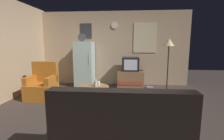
{
  "coord_description": "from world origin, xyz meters",
  "views": [
    {
      "loc": [
        0.48,
        -3.41,
        1.44
      ],
      "look_at": [
        0.11,
        0.9,
        0.75
      ],
      "focal_mm": 26.56,
      "sensor_mm": 36.0,
      "label": 1
    }
  ],
  "objects": [
    {
      "name": "wine_glass",
      "position": [
        -0.21,
        0.22,
        0.55
      ],
      "size": [
        0.05,
        0.05,
        0.15
      ],
      "primitive_type": "cylinder",
      "color": "silver",
      "rests_on": "coffee_table"
    },
    {
      "name": "mug_ceramic_tan",
      "position": [
        -0.21,
        0.26,
        0.52
      ],
      "size": [
        0.08,
        0.08,
        0.09
      ],
      "primitive_type": "cylinder",
      "color": "tan",
      "rests_on": "coffee_table"
    },
    {
      "name": "standing_lamp",
      "position": [
        1.74,
        1.66,
        1.36
      ],
      "size": [
        0.32,
        0.32,
        1.59
      ],
      "color": "#332D28",
      "rests_on": "ground_plane"
    },
    {
      "name": "ground_plane",
      "position": [
        0.0,
        0.0,
        0.0
      ],
      "size": [
        12.0,
        12.0,
        0.0
      ],
      "primitive_type": "plane",
      "color": "#3D332D"
    },
    {
      "name": "mug_ceramic_white",
      "position": [
        -0.16,
        0.35,
        0.52
      ],
      "size": [
        0.08,
        0.08,
        0.09
      ],
      "primitive_type": "cylinder",
      "color": "silver",
      "rests_on": "coffee_table"
    },
    {
      "name": "armchair",
      "position": [
        -1.73,
        0.7,
        0.34
      ],
      "size": [
        0.68,
        0.68,
        0.96
      ],
      "color": "#B2661E",
      "rests_on": "ground_plane"
    },
    {
      "name": "fridge",
      "position": [
        -0.92,
        2.05,
        0.75
      ],
      "size": [
        0.6,
        0.62,
        1.77
      ],
      "color": "silver",
      "rests_on": "ground_plane"
    },
    {
      "name": "tv_stand",
      "position": [
        0.63,
        2.0,
        0.28
      ],
      "size": [
        0.84,
        0.53,
        0.56
      ],
      "color": "#8E6642",
      "rests_on": "ground_plane"
    },
    {
      "name": "book_stack",
      "position": [
        1.25,
        1.82,
        0.04
      ],
      "size": [
        0.21,
        0.17,
        0.08
      ],
      "color": "#7FBC81",
      "rests_on": "ground_plane"
    },
    {
      "name": "crt_tv",
      "position": [
        0.62,
        1.99,
        0.78
      ],
      "size": [
        0.54,
        0.51,
        0.44
      ],
      "color": "black",
      "rests_on": "tv_stand"
    },
    {
      "name": "wall_with_art",
      "position": [
        0.01,
        2.45,
        1.27
      ],
      "size": [
        5.2,
        0.12,
        2.54
      ],
      "color": "tan",
      "rests_on": "ground_plane"
    },
    {
      "name": "couch",
      "position": [
        0.43,
        -1.38,
        0.31
      ],
      "size": [
        1.7,
        0.8,
        0.92
      ],
      "color": "black",
      "rests_on": "ground_plane"
    },
    {
      "name": "coffee_table",
      "position": [
        -0.26,
        0.22,
        0.24
      ],
      "size": [
        0.72,
        0.72,
        0.47
      ],
      "color": "#8E6642",
      "rests_on": "ground_plane"
    }
  ]
}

